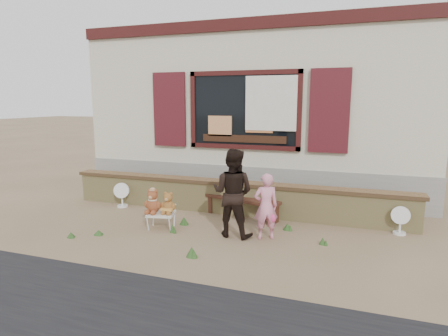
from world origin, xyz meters
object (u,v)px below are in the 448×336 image
at_px(teddy_bear_right, 168,202).
at_px(adult, 233,193).
at_px(bench, 242,203).
at_px(teddy_bear_left, 153,201).
at_px(child, 266,206).
at_px(folding_chair, 161,214).

distance_m(teddy_bear_right, adult, 1.21).
xyz_separation_m(bench, adult, (0.13, -1.01, 0.45)).
relative_size(teddy_bear_left, child, 0.40).
bearing_deg(adult, folding_chair, 7.56).
relative_size(bench, adult, 1.07).
distance_m(teddy_bear_right, child, 1.74).
bearing_deg(child, folding_chair, -21.54).
bearing_deg(child, adult, -21.25).
relative_size(bench, teddy_bear_right, 4.01).
bearing_deg(teddy_bear_left, bench, 27.14).
relative_size(teddy_bear_left, adult, 0.30).
distance_m(teddy_bear_left, teddy_bear_right, 0.28).
relative_size(bench, teddy_bear_left, 3.59).
height_order(folding_chair, teddy_bear_left, teddy_bear_left).
relative_size(folding_chair, child, 0.49).
bearing_deg(teddy_bear_left, adult, -8.90).
distance_m(teddy_bear_left, adult, 1.48).
bearing_deg(teddy_bear_left, child, -9.05).
bearing_deg(adult, bench, -78.33).
height_order(teddy_bear_right, adult, adult).
bearing_deg(bench, adult, -67.45).
distance_m(bench, child, 1.22).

